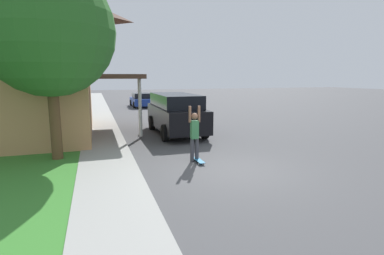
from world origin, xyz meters
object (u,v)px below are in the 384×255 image
at_px(suv_parked, 176,113).
at_px(car_down_street, 142,100).
at_px(skateboard, 199,160).
at_px(lawn_tree_near, 48,31).
at_px(skateboarder, 194,133).

distance_m(suv_parked, car_down_street, 14.51).
bearing_deg(suv_parked, car_down_street, 88.18).
xyz_separation_m(suv_parked, skateboard, (-0.63, -5.27, -1.00)).
xyz_separation_m(lawn_tree_near, car_down_street, (5.63, 18.04, -3.67)).
bearing_deg(skateboard, skateboarder, 116.99).
bearing_deg(skateboarder, lawn_tree_near, 160.83).
xyz_separation_m(car_down_street, skateboarder, (-1.17, -19.59, 0.33)).
height_order(suv_parked, skateboard, suv_parked).
distance_m(car_down_street, skateboard, 19.80).
xyz_separation_m(suv_parked, skateboarder, (-0.71, -5.10, -0.10)).
bearing_deg(skateboard, lawn_tree_near, 159.24).
relative_size(lawn_tree_near, suv_parked, 1.24).
distance_m(lawn_tree_near, skateboarder, 5.78).
height_order(car_down_street, skateboarder, skateboarder).
relative_size(lawn_tree_near, car_down_street, 1.53).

